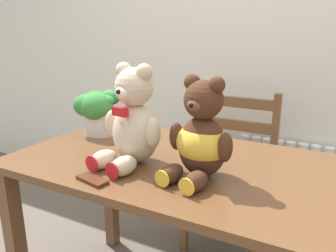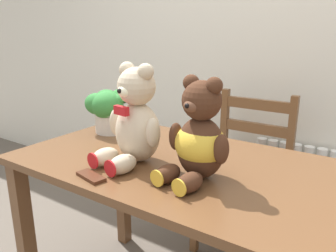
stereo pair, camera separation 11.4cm
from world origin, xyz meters
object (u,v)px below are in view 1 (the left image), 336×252
(wooden_chair_behind, at_px, (232,171))
(teddy_bear_right, at_px, (201,138))
(chocolate_bar, at_px, (92,180))
(potted_plant, at_px, (98,110))
(teddy_bear_left, at_px, (133,122))

(wooden_chair_behind, height_order, teddy_bear_right, teddy_bear_right)
(wooden_chair_behind, relative_size, chocolate_bar, 7.74)
(teddy_bear_right, relative_size, chocolate_bar, 2.92)
(teddy_bear_right, height_order, potted_plant, teddy_bear_right)
(teddy_bear_left, xyz_separation_m, chocolate_bar, (-0.03, -0.20, -0.15))
(chocolate_bar, bearing_deg, teddy_bear_left, 81.94)
(teddy_bear_left, height_order, potted_plant, teddy_bear_left)
(wooden_chair_behind, xyz_separation_m, potted_plant, (-0.51, -0.56, 0.43))
(potted_plant, bearing_deg, wooden_chair_behind, 47.94)
(teddy_bear_left, bearing_deg, potted_plant, -23.56)
(potted_plant, bearing_deg, chocolate_bar, -53.11)
(chocolate_bar, bearing_deg, potted_plant, 126.89)
(chocolate_bar, bearing_deg, wooden_chair_behind, 79.60)
(potted_plant, bearing_deg, teddy_bear_left, -33.03)
(wooden_chair_behind, height_order, chocolate_bar, wooden_chair_behind)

